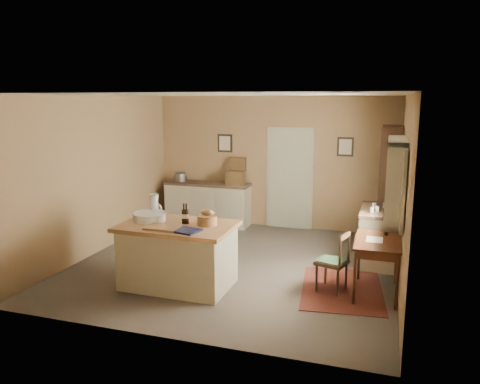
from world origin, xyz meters
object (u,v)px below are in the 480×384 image
(work_island, at_px, (178,253))
(right_cabinet, at_px, (379,235))
(shelving_unit, at_px, (392,186))
(writing_desk, at_px, (378,247))
(desk_chair, at_px, (332,262))
(sideboard, at_px, (208,202))

(work_island, relative_size, right_cabinet, 1.42)
(right_cabinet, xyz_separation_m, shelving_unit, (0.16, 1.18, 0.62))
(work_island, bearing_deg, shelving_unit, 47.71)
(writing_desk, relative_size, desk_chair, 1.20)
(desk_chair, height_order, shelving_unit, shelving_unit)
(desk_chair, bearing_deg, writing_desk, 23.60)
(right_cabinet, bearing_deg, writing_desk, -89.99)
(sideboard, height_order, desk_chair, sideboard)
(sideboard, xyz_separation_m, writing_desk, (3.54, -2.71, 0.19))
(work_island, height_order, shelving_unit, shelving_unit)
(work_island, relative_size, writing_desk, 1.62)
(writing_desk, relative_size, shelving_unit, 0.46)
(sideboard, xyz_separation_m, desk_chair, (2.95, -2.79, -0.07))
(sideboard, distance_m, desk_chair, 4.05)
(work_island, height_order, right_cabinet, work_island)
(writing_desk, bearing_deg, sideboard, 142.59)
(sideboard, bearing_deg, desk_chair, -43.40)
(desk_chair, bearing_deg, sideboard, 152.88)
(sideboard, bearing_deg, work_island, -75.73)
(sideboard, relative_size, shelving_unit, 0.84)
(writing_desk, relative_size, right_cabinet, 0.87)
(sideboard, xyz_separation_m, right_cabinet, (3.54, -1.38, -0.02))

